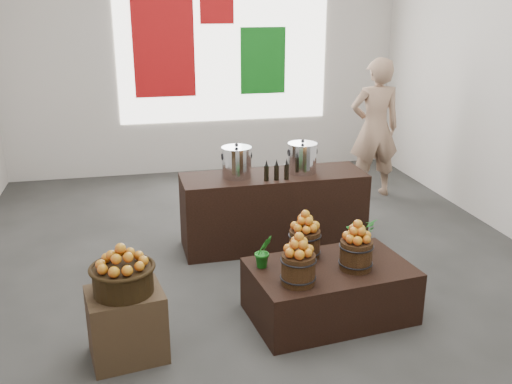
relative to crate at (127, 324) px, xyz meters
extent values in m
plane|color=#393836|center=(1.29, 1.37, -0.27)|extent=(7.00, 7.00, 0.00)
cube|color=beige|center=(1.29, 4.87, 1.73)|extent=(6.00, 0.04, 4.00)
cube|color=white|center=(1.59, 4.85, 1.73)|extent=(3.20, 0.02, 2.40)
cube|color=#B10D10|center=(0.69, 4.84, 1.63)|extent=(0.90, 0.04, 1.40)
cube|color=#106B17|center=(2.19, 4.84, 1.43)|extent=(0.70, 0.04, 1.00)
cube|color=#B10D10|center=(1.49, 4.84, 2.23)|extent=(0.50, 0.04, 0.50)
cube|color=#483721|center=(0.00, 0.00, 0.00)|extent=(0.61, 0.53, 0.55)
cylinder|color=black|center=(0.00, 0.00, 0.37)|extent=(0.44, 0.44, 0.20)
cube|color=black|center=(1.70, 0.24, -0.04)|extent=(1.43, 0.98, 0.46)
cylinder|color=#36210E|center=(1.34, 0.01, 0.31)|extent=(0.27, 0.27, 0.25)
cylinder|color=#36210E|center=(1.88, 0.15, 0.31)|extent=(0.27, 0.27, 0.25)
cylinder|color=#36210E|center=(1.53, 0.46, 0.31)|extent=(0.27, 0.27, 0.25)
imported|color=#166818|center=(2.06, 0.51, 0.34)|extent=(0.33, 0.31, 0.30)
imported|color=#166818|center=(1.14, 0.35, 0.33)|extent=(0.18, 0.16, 0.28)
cube|color=black|center=(1.60, 1.80, 0.13)|extent=(2.00, 0.67, 0.81)
cylinder|color=silver|center=(1.19, 1.80, 0.69)|extent=(0.31, 0.31, 0.31)
cylinder|color=silver|center=(1.91, 1.81, 0.69)|extent=(0.31, 0.31, 0.31)
imported|color=#9B785F|center=(3.36, 3.17, 0.67)|extent=(0.72, 0.50, 1.89)
camera|label=1|loc=(0.13, -3.86, 2.32)|focal=40.00mm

